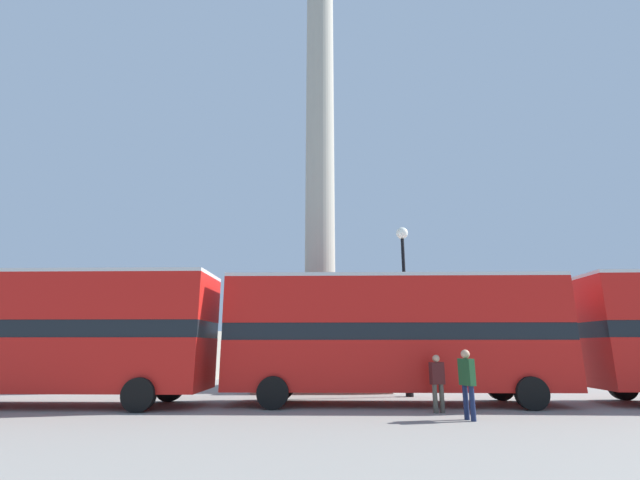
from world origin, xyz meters
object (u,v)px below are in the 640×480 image
(monument_column, at_px, (320,246))
(pedestrian_by_plinth, at_px, (437,380))
(pedestrian_near_lamp, at_px, (467,379))
(street_lamp, at_px, (405,287))
(bus_c, at_px, (393,332))
(bus_a, at_px, (51,331))
(equestrian_statue, at_px, (186,349))

(monument_column, xyz_separation_m, pedestrian_by_plinth, (3.31, -8.03, -6.01))
(pedestrian_by_plinth, bearing_deg, monument_column, 94.19)
(pedestrian_near_lamp, bearing_deg, street_lamp, 164.21)
(bus_c, relative_size, pedestrian_near_lamp, 6.35)
(monument_column, distance_m, bus_c, 8.02)
(bus_a, bearing_deg, equestrian_statue, 86.69)
(street_lamp, xyz_separation_m, pedestrian_by_plinth, (-0.10, -4.20, -3.38))
(equestrian_statue, height_order, street_lamp, street_lamp)
(bus_c, distance_m, equestrian_statue, 15.90)
(equestrian_statue, bearing_deg, street_lamp, -9.81)
(bus_a, height_order, street_lamp, street_lamp)
(street_lamp, distance_m, pedestrian_near_lamp, 6.41)
(bus_a, distance_m, street_lamp, 13.12)
(monument_column, height_order, pedestrian_near_lamp, monument_column)
(street_lamp, bearing_deg, pedestrian_by_plinth, -91.31)
(street_lamp, bearing_deg, monument_column, 131.61)
(equestrian_statue, bearing_deg, bus_c, -18.61)
(bus_c, xyz_separation_m, street_lamp, (1.01, 2.33, 1.92))
(bus_a, height_order, equestrian_statue, equestrian_statue)
(pedestrian_near_lamp, bearing_deg, bus_a, -122.70)
(street_lamp, relative_size, pedestrian_by_plinth, 4.13)
(equestrian_statue, distance_m, street_lamp, 15.20)
(monument_column, relative_size, equestrian_statue, 4.15)
(equestrian_statue, distance_m, pedestrian_by_plinth, 17.92)
(street_lamp, bearing_deg, bus_a, -169.39)
(monument_column, height_order, bus_a, monument_column)
(monument_column, height_order, street_lamp, monument_column)
(equestrian_statue, relative_size, pedestrian_by_plinth, 3.74)
(monument_column, height_order, bus_c, monument_column)
(monument_column, bearing_deg, pedestrian_near_lamp, -68.19)
(bus_c, xyz_separation_m, pedestrian_by_plinth, (0.91, -1.87, -1.46))
(monument_column, xyz_separation_m, bus_c, (2.40, -6.16, -4.55))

